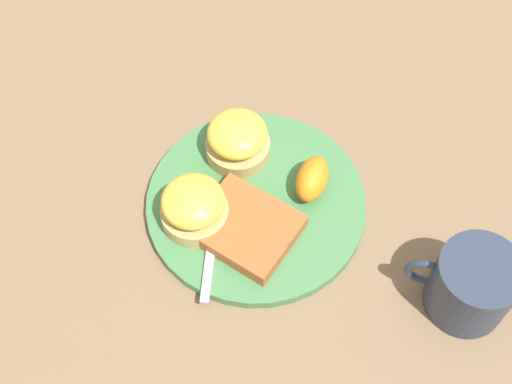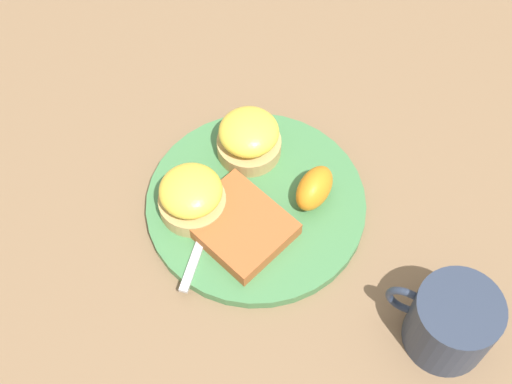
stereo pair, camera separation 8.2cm
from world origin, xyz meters
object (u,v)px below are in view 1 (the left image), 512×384
(sandwich_benedict_right, at_px, (194,207))
(hashbrown_patty, at_px, (248,228))
(fork, at_px, (218,195))
(orange_wedge, at_px, (312,179))
(cup, at_px, (471,285))
(sandwich_benedict_left, at_px, (238,140))

(sandwich_benedict_right, bearing_deg, hashbrown_patty, 178.78)
(sandwich_benedict_right, xyz_separation_m, hashbrown_patty, (-0.06, 0.00, -0.02))
(hashbrown_patty, xyz_separation_m, fork, (0.05, -0.04, -0.01))
(orange_wedge, height_order, cup, cup)
(hashbrown_patty, distance_m, cup, 0.25)
(fork, xyz_separation_m, cup, (-0.30, 0.05, 0.03))
(sandwich_benedict_left, height_order, sandwich_benedict_right, same)
(sandwich_benedict_left, xyz_separation_m, sandwich_benedict_right, (0.02, 0.10, 0.00))
(cup, bearing_deg, sandwich_benedict_left, -21.93)
(hashbrown_patty, distance_m, fork, 0.06)
(sandwich_benedict_left, xyz_separation_m, cup, (-0.29, 0.12, 0.00))
(orange_wedge, bearing_deg, sandwich_benedict_left, -15.41)
(hashbrown_patty, height_order, orange_wedge, orange_wedge)
(hashbrown_patty, bearing_deg, fork, -38.71)
(hashbrown_patty, relative_size, fork, 0.45)
(orange_wedge, height_order, fork, orange_wedge)
(sandwich_benedict_left, distance_m, fork, 0.07)
(sandwich_benedict_left, height_order, orange_wedge, sandwich_benedict_left)
(fork, bearing_deg, orange_wedge, -159.70)
(hashbrown_patty, bearing_deg, cup, 176.89)
(sandwich_benedict_right, height_order, hashbrown_patty, sandwich_benedict_right)
(hashbrown_patty, relative_size, orange_wedge, 1.80)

